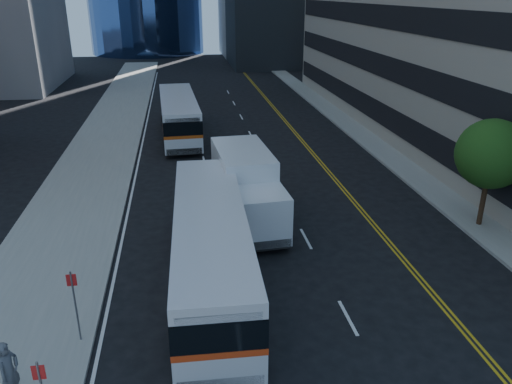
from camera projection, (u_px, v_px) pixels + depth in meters
The scene contains 8 objects.
ground at pixel (353, 358), 15.36m from camera, with size 160.00×160.00×0.00m, color black.
sidewalk_west at pixel (105, 143), 36.78m from camera, with size 5.00×90.00×0.15m, color gray.
sidewalk_east at pixel (358, 133), 39.50m from camera, with size 2.00×90.00×0.15m, color gray.
street_tree at pixel (492, 154), 22.58m from camera, with size 3.20×3.20×5.10m.
bus_front at pixel (211, 245), 18.62m from camera, with size 2.91×12.00×3.08m.
bus_rear at pixel (179, 115), 38.22m from camera, with size 3.10×11.99×3.07m.
box_truck at pixel (247, 187), 23.80m from camera, with size 2.92×7.27×3.41m.
pedestrian at pixel (9, 372), 13.23m from camera, with size 0.69×0.45×1.90m, color #515258.
Camera 1 is at (-4.81, -11.73, 10.50)m, focal length 35.00 mm.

